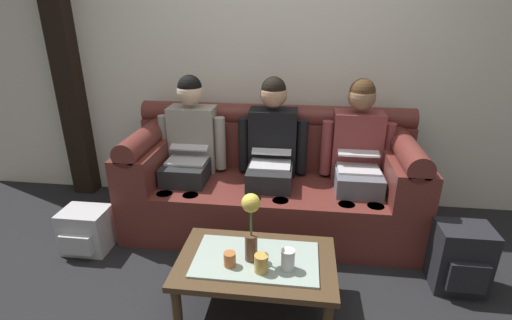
{
  "coord_description": "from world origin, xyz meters",
  "views": [
    {
      "loc": [
        0.23,
        -1.64,
        1.71
      ],
      "look_at": [
        -0.08,
        0.83,
        0.7
      ],
      "focal_mm": 26.55,
      "sensor_mm": 36.0,
      "label": 1
    }
  ],
  "objects": [
    {
      "name": "couch",
      "position": [
        0.0,
        1.17,
        0.37
      ],
      "size": [
        2.27,
        0.88,
        0.96
      ],
      "color": "maroon",
      "rests_on": "ground_plane"
    },
    {
      "name": "coffee_table",
      "position": [
        0.0,
        0.17,
        0.31
      ],
      "size": [
        0.92,
        0.59,
        0.36
      ],
      "color": "#47331E",
      "rests_on": "ground_plane"
    },
    {
      "name": "cup_near_right",
      "position": [
        -0.14,
        0.09,
        0.4
      ],
      "size": [
        0.07,
        0.07,
        0.08
      ],
      "primitive_type": "cylinder",
      "color": "#B26633",
      "rests_on": "coffee_table"
    },
    {
      "name": "back_wall_patterned",
      "position": [
        0.0,
        1.7,
        1.45
      ],
      "size": [
        6.0,
        0.12,
        2.9
      ],
      "primitive_type": "cube",
      "color": "silver",
      "rests_on": "ground_plane"
    },
    {
      "name": "cup_far_center",
      "position": [
        0.04,
        0.06,
        0.41
      ],
      "size": [
        0.08,
        0.08,
        0.1
      ],
      "primitive_type": "cylinder",
      "color": "gold",
      "rests_on": "coffee_table"
    },
    {
      "name": "backpack_right",
      "position": [
        1.28,
        0.52,
        0.22
      ],
      "size": [
        0.33,
        0.29,
        0.44
      ],
      "color": "black",
      "rests_on": "ground_plane"
    },
    {
      "name": "person_left",
      "position": [
        -0.67,
        1.17,
        0.66
      ],
      "size": [
        0.56,
        0.67,
        1.22
      ],
      "color": "#232326",
      "rests_on": "ground_plane"
    },
    {
      "name": "timber_pillar",
      "position": [
        -1.88,
        1.58,
        1.45
      ],
      "size": [
        0.2,
        0.2,
        2.9
      ],
      "primitive_type": "cube",
      "color": "black",
      "rests_on": "ground_plane"
    },
    {
      "name": "person_right",
      "position": [
        0.67,
        1.16,
        0.66
      ],
      "size": [
        0.56,
        0.67,
        1.22
      ],
      "color": "#595B66",
      "rests_on": "ground_plane"
    },
    {
      "name": "flower_vase",
      "position": [
        -0.03,
        0.16,
        0.6
      ],
      "size": [
        0.11,
        0.11,
        0.42
      ],
      "color": "brown",
      "rests_on": "coffee_table"
    },
    {
      "name": "cup_near_left",
      "position": [
        0.19,
        0.1,
        0.42
      ],
      "size": [
        0.08,
        0.08,
        0.12
      ],
      "primitive_type": "cylinder",
      "color": "silver",
      "rests_on": "coffee_table"
    },
    {
      "name": "person_middle",
      "position": [
        0.0,
        1.17,
        0.66
      ],
      "size": [
        0.56,
        0.67,
        1.22
      ],
      "color": "#232326",
      "rests_on": "ground_plane"
    },
    {
      "name": "backpack_left",
      "position": [
        -1.34,
        0.61,
        0.16
      ],
      "size": [
        0.33,
        0.3,
        0.33
      ],
      "color": "#B7B7BC",
      "rests_on": "ground_plane"
    }
  ]
}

